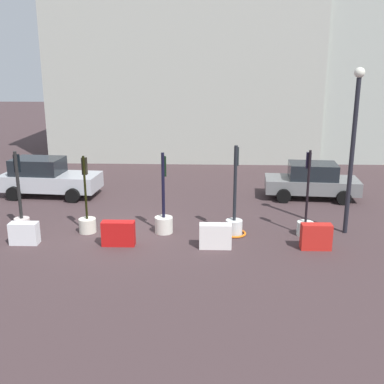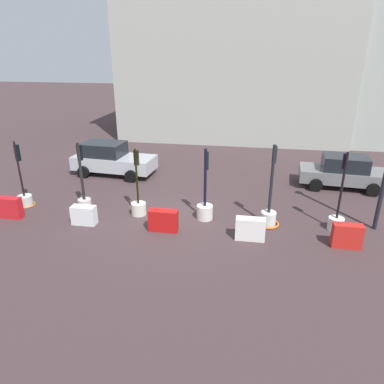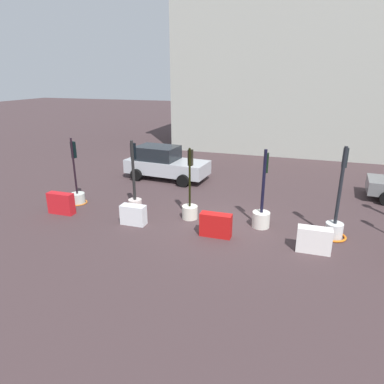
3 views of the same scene
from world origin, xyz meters
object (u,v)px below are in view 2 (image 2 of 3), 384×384
at_px(construction_barrier_4, 347,236).
at_px(car_grey_saloon, 343,172).
at_px(construction_barrier_2, 163,221).
at_px(construction_barrier_3, 250,229).
at_px(traffic_light_5, 337,215).
at_px(construction_barrier_1, 84,215).
at_px(car_silver_hatchback, 111,159).
at_px(traffic_light_0, 24,195).
at_px(traffic_light_2, 138,202).
at_px(traffic_light_3, 205,206).
at_px(traffic_light_4, 269,212).
at_px(traffic_light_1, 84,196).
at_px(construction_barrier_0, 9,208).

xyz_separation_m(construction_barrier_4, car_grey_saloon, (1.11, 6.23, 0.37)).
relative_size(construction_barrier_2, car_grey_saloon, 0.26).
bearing_deg(construction_barrier_3, traffic_light_5, 22.29).
distance_m(construction_barrier_1, car_silver_hatchback, 6.21).
bearing_deg(traffic_light_0, construction_barrier_3, -7.69).
bearing_deg(traffic_light_2, traffic_light_3, 1.56).
bearing_deg(construction_barrier_1, traffic_light_3, 15.62).
height_order(construction_barrier_1, car_silver_hatchback, car_silver_hatchback).
bearing_deg(traffic_light_2, traffic_light_5, -0.03).
distance_m(traffic_light_2, traffic_light_5, 7.96).
bearing_deg(car_silver_hatchback, traffic_light_4, -29.64).
xyz_separation_m(traffic_light_3, traffic_light_5, (5.14, -0.08, 0.03)).
height_order(traffic_light_1, traffic_light_2, traffic_light_1).
bearing_deg(traffic_light_5, traffic_light_2, 179.97).
height_order(construction_barrier_0, car_silver_hatchback, car_silver_hatchback).
relative_size(traffic_light_3, construction_barrier_0, 2.70).
bearing_deg(traffic_light_4, traffic_light_3, 177.99).
bearing_deg(car_silver_hatchback, traffic_light_2, -57.15).
bearing_deg(traffic_light_2, construction_barrier_0, -166.82).
relative_size(traffic_light_5, car_silver_hatchback, 0.68).
height_order(traffic_light_5, car_silver_hatchback, traffic_light_5).
bearing_deg(traffic_light_4, construction_barrier_0, -173.50).
bearing_deg(car_silver_hatchback, traffic_light_5, -23.58).
bearing_deg(car_silver_hatchback, traffic_light_0, -114.58).
bearing_deg(traffic_light_0, car_silver_hatchback, 65.42).
bearing_deg(construction_barrier_4, car_grey_saloon, 79.87).
bearing_deg(traffic_light_0, traffic_light_1, 1.53).
distance_m(traffic_light_0, construction_barrier_3, 10.11).
relative_size(traffic_light_4, car_grey_saloon, 0.76).
bearing_deg(traffic_light_0, construction_barrier_1, -19.93).
distance_m(traffic_light_5, construction_barrier_2, 6.68).
relative_size(traffic_light_2, construction_barrier_1, 2.96).
height_order(traffic_light_4, car_grey_saloon, traffic_light_4).
bearing_deg(traffic_light_5, car_silver_hatchback, 156.42).
distance_m(traffic_light_4, construction_barrier_4, 2.97).
height_order(construction_barrier_0, construction_barrier_2, construction_barrier_0).
height_order(traffic_light_3, construction_barrier_4, traffic_light_3).
xyz_separation_m(traffic_light_1, car_silver_hatchback, (-0.63, 4.74, 0.25)).
bearing_deg(construction_barrier_2, traffic_light_4, 17.05).
distance_m(traffic_light_1, traffic_light_2, 2.49).
bearing_deg(construction_barrier_1, traffic_light_5, 7.14).
distance_m(traffic_light_2, construction_barrier_3, 4.89).
bearing_deg(traffic_light_4, construction_barrier_3, -117.55).
distance_m(traffic_light_4, traffic_light_5, 2.56).
distance_m(traffic_light_1, construction_barrier_1, 1.48).
bearing_deg(construction_barrier_1, traffic_light_2, 33.39).
bearing_deg(traffic_light_5, construction_barrier_2, -169.34).
relative_size(traffic_light_5, construction_barrier_4, 3.09).
relative_size(traffic_light_2, construction_barrier_4, 2.83).
distance_m(construction_barrier_2, car_silver_hatchback, 7.58).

